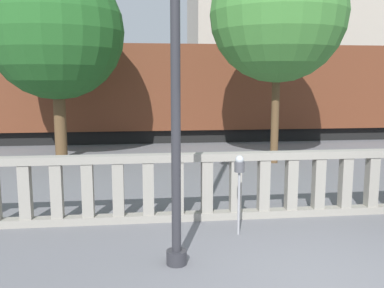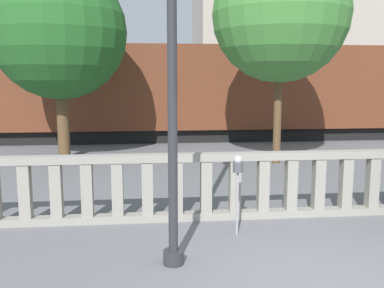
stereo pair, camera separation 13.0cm
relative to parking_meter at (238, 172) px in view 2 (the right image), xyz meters
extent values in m
cube|color=gray|center=(0.67, 0.85, -1.01)|extent=(12.51, 0.24, 0.14)
cube|color=gray|center=(0.67, 0.85, 0.10)|extent=(12.51, 0.24, 0.14)
cube|color=gray|center=(-3.64, 0.85, -0.46)|extent=(0.20, 0.20, 0.97)
cube|color=gray|center=(-3.10, 0.85, -0.46)|extent=(0.20, 0.20, 0.97)
cube|color=gray|center=(-2.56, 0.85, -0.46)|extent=(0.20, 0.20, 0.97)
cube|color=gray|center=(-2.03, 0.85, -0.46)|extent=(0.20, 0.20, 0.97)
cube|color=gray|center=(-1.49, 0.85, -0.46)|extent=(0.20, 0.20, 0.97)
cube|color=gray|center=(-0.95, 0.85, -0.46)|extent=(0.20, 0.20, 0.97)
cube|color=gray|center=(-0.41, 0.85, -0.46)|extent=(0.20, 0.20, 0.97)
cube|color=gray|center=(0.13, 0.85, -0.46)|extent=(0.20, 0.20, 0.97)
cube|color=gray|center=(0.67, 0.85, -0.46)|extent=(0.20, 0.20, 0.97)
cube|color=gray|center=(1.21, 0.85, -0.46)|extent=(0.20, 0.20, 0.97)
cube|color=gray|center=(1.75, 0.85, -0.46)|extent=(0.20, 0.20, 0.97)
cube|color=gray|center=(2.28, 0.85, -0.46)|extent=(0.20, 0.20, 0.97)
cube|color=gray|center=(2.82, 0.85, -0.46)|extent=(0.20, 0.20, 0.97)
cylinder|color=#2D2D33|center=(-1.13, -1.04, -0.98)|extent=(0.29, 0.29, 0.20)
cylinder|color=#2D2D33|center=(-1.13, -1.04, 2.10)|extent=(0.13, 0.13, 5.97)
cylinder|color=#99999E|center=(0.00, 0.00, -0.55)|extent=(0.04, 0.04, 1.08)
cylinder|color=#4C4C51|center=(0.00, 0.00, 0.08)|extent=(0.17, 0.17, 0.17)
sphere|color=#B2B7BC|center=(0.00, 0.00, 0.20)|extent=(0.14, 0.14, 0.14)
cube|color=black|center=(3.12, 11.66, -0.81)|extent=(24.87, 2.25, 0.55)
cube|color=brown|center=(3.12, 11.66, 1.18)|extent=(25.38, 2.81, 3.42)
cube|color=#ADA393|center=(8.94, 25.74, 4.32)|extent=(13.28, 6.85, 10.81)
cylinder|color=brown|center=(2.52, 6.03, 0.41)|extent=(0.24, 0.24, 2.99)
sphere|color=#428438|center=(2.52, 6.03, 3.45)|extent=(4.10, 4.10, 4.10)
cylinder|color=brown|center=(-4.18, 7.35, 0.15)|extent=(0.38, 0.38, 2.47)
sphere|color=#235B23|center=(-4.18, 7.35, 2.97)|extent=(4.23, 4.23, 4.23)
camera|label=1|loc=(-1.59, -6.75, 1.50)|focal=40.00mm
camera|label=2|loc=(-1.46, -6.76, 1.50)|focal=40.00mm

